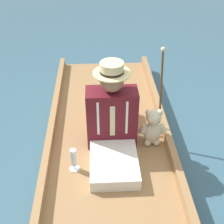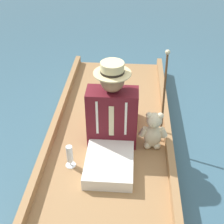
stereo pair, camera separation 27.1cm
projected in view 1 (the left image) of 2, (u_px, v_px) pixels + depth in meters
ground_plane at (109, 148)px, 3.04m from camera, size 16.00×16.00×0.00m
punt_boat at (109, 143)px, 3.00m from camera, size 1.16×3.21×0.20m
seat_cushion at (112, 114)px, 3.17m from camera, size 0.41×0.29×0.16m
seated_person at (112, 123)px, 2.71m from camera, size 0.45×0.76×0.82m
teddy_bear at (153, 128)px, 2.83m from camera, size 0.26×0.16×0.38m
wine_glass at (74, 158)px, 2.59m from camera, size 0.09×0.09×0.21m
walking_cane at (161, 87)px, 2.81m from camera, size 0.04×0.21×0.85m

